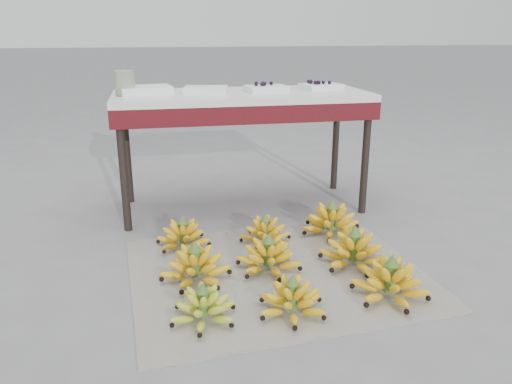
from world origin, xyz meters
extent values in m
plane|color=slate|center=(0.00, 0.00, 0.00)|extent=(60.00, 60.00, 0.00)
cube|color=silver|center=(-0.05, 0.05, 0.00)|extent=(1.32, 1.14, 0.01)
ellipsoid|color=#85A726|center=(-0.40, -0.28, 0.04)|extent=(0.28, 0.28, 0.07)
ellipsoid|color=#85A726|center=(-0.40, -0.28, 0.08)|extent=(0.20, 0.20, 0.06)
ellipsoid|color=#85A726|center=(-0.40, -0.28, 0.11)|extent=(0.13, 0.13, 0.05)
cylinder|color=#436427|center=(-0.40, -0.28, 0.08)|extent=(0.04, 0.04, 0.10)
cone|color=#436427|center=(-0.40, -0.28, 0.14)|extent=(0.05, 0.05, 0.04)
ellipsoid|color=yellow|center=(-0.07, -0.30, 0.04)|extent=(0.30, 0.30, 0.08)
ellipsoid|color=yellow|center=(-0.07, -0.30, 0.08)|extent=(0.21, 0.21, 0.06)
ellipsoid|color=yellow|center=(-0.07, -0.30, 0.11)|extent=(0.14, 0.14, 0.05)
cylinder|color=#436427|center=(-0.07, -0.30, 0.08)|extent=(0.04, 0.04, 0.11)
cone|color=#436427|center=(-0.07, -0.30, 0.15)|extent=(0.05, 0.05, 0.04)
ellipsoid|color=yellow|center=(0.34, -0.26, 0.05)|extent=(0.36, 0.36, 0.09)
ellipsoid|color=yellow|center=(0.34, -0.26, 0.09)|extent=(0.25, 0.25, 0.07)
ellipsoid|color=yellow|center=(0.34, -0.26, 0.13)|extent=(0.17, 0.17, 0.06)
cylinder|color=#436427|center=(0.34, -0.26, 0.09)|extent=(0.05, 0.05, 0.12)
cone|color=#436427|center=(0.34, -0.26, 0.17)|extent=(0.06, 0.06, 0.04)
ellipsoid|color=yellow|center=(-0.40, 0.04, 0.05)|extent=(0.30, 0.30, 0.09)
ellipsoid|color=yellow|center=(-0.40, 0.04, 0.09)|extent=(0.21, 0.21, 0.07)
ellipsoid|color=yellow|center=(-0.40, 0.04, 0.12)|extent=(0.14, 0.14, 0.05)
cylinder|color=#436427|center=(-0.40, 0.04, 0.09)|extent=(0.05, 0.05, 0.12)
cone|color=#436427|center=(-0.40, 0.04, 0.16)|extent=(0.06, 0.06, 0.04)
ellipsoid|color=yellow|center=(-0.08, 0.07, 0.05)|extent=(0.34, 0.34, 0.08)
ellipsoid|color=yellow|center=(-0.08, 0.07, 0.09)|extent=(0.24, 0.24, 0.06)
ellipsoid|color=yellow|center=(-0.08, 0.07, 0.12)|extent=(0.16, 0.16, 0.05)
cylinder|color=#436427|center=(-0.08, 0.07, 0.09)|extent=(0.05, 0.05, 0.12)
cone|color=#436427|center=(-0.08, 0.07, 0.16)|extent=(0.06, 0.06, 0.04)
ellipsoid|color=yellow|center=(0.31, 0.04, 0.05)|extent=(0.39, 0.39, 0.09)
ellipsoid|color=yellow|center=(0.31, 0.04, 0.09)|extent=(0.27, 0.27, 0.07)
ellipsoid|color=yellow|center=(0.31, 0.04, 0.13)|extent=(0.18, 0.18, 0.06)
cylinder|color=#436427|center=(0.31, 0.04, 0.09)|extent=(0.05, 0.05, 0.13)
cone|color=#436427|center=(0.31, 0.04, 0.17)|extent=(0.06, 0.06, 0.05)
ellipsoid|color=yellow|center=(-0.43, 0.40, 0.04)|extent=(0.34, 0.34, 0.08)
ellipsoid|color=yellow|center=(-0.43, 0.40, 0.08)|extent=(0.24, 0.24, 0.06)
ellipsoid|color=yellow|center=(-0.43, 0.40, 0.11)|extent=(0.16, 0.16, 0.05)
cylinder|color=#436427|center=(-0.43, 0.40, 0.08)|extent=(0.04, 0.04, 0.11)
cone|color=#436427|center=(-0.43, 0.40, 0.15)|extent=(0.05, 0.05, 0.04)
ellipsoid|color=yellow|center=(-0.02, 0.37, 0.04)|extent=(0.29, 0.29, 0.07)
ellipsoid|color=yellow|center=(-0.02, 0.37, 0.08)|extent=(0.21, 0.21, 0.06)
ellipsoid|color=yellow|center=(-0.02, 0.37, 0.11)|extent=(0.13, 0.13, 0.05)
cylinder|color=#436427|center=(-0.02, 0.37, 0.08)|extent=(0.04, 0.04, 0.10)
cone|color=#436427|center=(-0.02, 0.37, 0.14)|extent=(0.05, 0.05, 0.04)
ellipsoid|color=yellow|center=(0.34, 0.41, 0.05)|extent=(0.37, 0.37, 0.09)
ellipsoid|color=yellow|center=(0.34, 0.41, 0.09)|extent=(0.26, 0.26, 0.07)
ellipsoid|color=yellow|center=(0.34, 0.41, 0.13)|extent=(0.17, 0.17, 0.06)
cylinder|color=#436427|center=(0.34, 0.41, 0.09)|extent=(0.05, 0.05, 0.13)
cone|color=#436427|center=(0.34, 0.41, 0.17)|extent=(0.06, 0.06, 0.05)
cylinder|color=black|center=(-0.70, 0.68, 0.32)|extent=(0.04, 0.04, 0.65)
cylinder|color=black|center=(0.63, 0.68, 0.32)|extent=(0.04, 0.04, 0.65)
cylinder|color=black|center=(-0.70, 1.16, 0.32)|extent=(0.04, 0.04, 0.65)
cylinder|color=black|center=(0.63, 1.16, 0.32)|extent=(0.04, 0.04, 0.65)
cube|color=#540F10|center=(-0.04, 0.92, 0.60)|extent=(1.43, 0.57, 0.10)
cube|color=silver|center=(-0.04, 0.92, 0.67)|extent=(1.43, 0.57, 0.04)
cube|color=silver|center=(-0.56, 0.94, 0.71)|extent=(0.30, 0.23, 0.04)
cube|color=silver|center=(-0.24, 0.90, 0.70)|extent=(0.26, 0.21, 0.04)
cube|color=silver|center=(0.10, 0.90, 0.70)|extent=(0.24, 0.18, 0.04)
sphere|color=black|center=(0.09, 0.93, 0.73)|extent=(0.02, 0.02, 0.02)
sphere|color=black|center=(0.05, 0.94, 0.73)|extent=(0.02, 0.02, 0.02)
sphere|color=black|center=(0.04, 0.89, 0.73)|extent=(0.02, 0.02, 0.02)
sphere|color=black|center=(0.07, 0.88, 0.73)|extent=(0.02, 0.02, 0.02)
sphere|color=black|center=(0.09, 0.90, 0.73)|extent=(0.02, 0.02, 0.02)
sphere|color=black|center=(0.08, 0.89, 0.73)|extent=(0.02, 0.02, 0.02)
sphere|color=black|center=(0.13, 0.92, 0.73)|extent=(0.02, 0.02, 0.02)
cube|color=silver|center=(0.44, 0.94, 0.70)|extent=(0.25, 0.21, 0.04)
sphere|color=black|center=(0.38, 0.95, 0.73)|extent=(0.02, 0.02, 0.02)
sphere|color=black|center=(0.47, 0.89, 0.73)|extent=(0.02, 0.02, 0.02)
sphere|color=black|center=(0.39, 0.98, 0.73)|extent=(0.02, 0.02, 0.02)
sphere|color=black|center=(0.37, 0.97, 0.73)|extent=(0.02, 0.02, 0.02)
sphere|color=black|center=(0.41, 0.91, 0.73)|extent=(0.02, 0.02, 0.02)
sphere|color=black|center=(0.44, 0.91, 0.73)|extent=(0.02, 0.02, 0.02)
sphere|color=black|center=(0.39, 0.91, 0.73)|extent=(0.02, 0.02, 0.02)
sphere|color=black|center=(0.37, 0.94, 0.73)|extent=(0.02, 0.02, 0.02)
sphere|color=black|center=(0.41, 0.92, 0.73)|extent=(0.02, 0.02, 0.02)
sphere|color=black|center=(0.39, 0.90, 0.73)|extent=(0.02, 0.02, 0.02)
cylinder|color=beige|center=(-0.67, 0.89, 0.75)|extent=(0.11, 0.11, 0.13)
camera|label=1|loc=(-0.54, -1.88, 1.02)|focal=35.00mm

